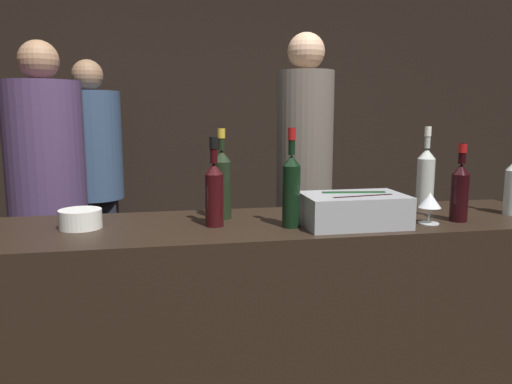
{
  "coord_description": "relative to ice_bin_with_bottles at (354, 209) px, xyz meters",
  "views": [
    {
      "loc": [
        -0.38,
        -1.64,
        1.42
      ],
      "look_at": [
        0.0,
        0.33,
        1.1
      ],
      "focal_mm": 35.0,
      "sensor_mm": 36.0,
      "label": 1
    }
  ],
  "objects": [
    {
      "name": "wine_glass",
      "position": [
        0.31,
        -0.03,
        0.02
      ],
      "size": [
        0.09,
        0.09,
        0.13
      ],
      "color": "silver",
      "rests_on": "bar_counter"
    },
    {
      "name": "wall_back_chalkboard",
      "position": [
        -0.36,
        2.28,
        0.36
      ],
      "size": [
        6.4,
        0.06,
        2.8
      ],
      "color": "black",
      "rests_on": "ground_plane"
    },
    {
      "name": "bar_counter",
      "position": [
        -0.36,
        0.13,
        -0.55
      ],
      "size": [
        2.58,
        0.6,
        0.98
      ],
      "color": "black",
      "rests_on": "ground_plane"
    },
    {
      "name": "red_wine_bottle_tall",
      "position": [
        0.45,
        -0.01,
        0.06
      ],
      "size": [
        0.07,
        0.07,
        0.32
      ],
      "color": "black",
      "rests_on": "bar_counter"
    },
    {
      "name": "red_wine_bottle_black_foil",
      "position": [
        -0.54,
        0.09,
        0.07
      ],
      "size": [
        0.07,
        0.07,
        0.35
      ],
      "color": "black",
      "rests_on": "bar_counter"
    },
    {
      "name": "ice_bin_with_bottles",
      "position": [
        0.0,
        0.0,
        0.0
      ],
      "size": [
        0.4,
        0.25,
        0.13
      ],
      "color": "#9EA0A5",
      "rests_on": "bar_counter"
    },
    {
      "name": "person_blond_tee",
      "position": [
        -1.21,
        1.8,
        -0.06
      ],
      "size": [
        0.42,
        0.42,
        1.77
      ],
      "rotation": [
        0.0,
        0.0,
        2.79
      ],
      "color": "black",
      "rests_on": "ground_plane"
    },
    {
      "name": "person_grey_polo",
      "position": [
        -1.36,
        1.05,
        -0.05
      ],
      "size": [
        0.42,
        0.42,
        1.79
      ],
      "rotation": [
        0.0,
        0.0,
        1.98
      ],
      "color": "black",
      "rests_on": "ground_plane"
    },
    {
      "name": "bowl_white",
      "position": [
        -1.05,
        0.15,
        -0.03
      ],
      "size": [
        0.16,
        0.16,
        0.07
      ],
      "color": "silver",
      "rests_on": "bar_counter"
    },
    {
      "name": "person_in_hoodie",
      "position": [
        0.08,
        0.96,
        0.01
      ],
      "size": [
        0.32,
        0.32,
        1.86
      ],
      "rotation": [
        0.0,
        0.0,
        -2.1
      ],
      "color": "black",
      "rests_on": "ground_plane"
    },
    {
      "name": "red_wine_bottle_burgundy",
      "position": [
        -0.25,
        0.02,
        0.09
      ],
      "size": [
        0.07,
        0.07,
        0.38
      ],
      "color": "black",
      "rests_on": "bar_counter"
    },
    {
      "name": "white_wine_bottle",
      "position": [
        0.5,
        0.35,
        0.08
      ],
      "size": [
        0.08,
        0.08,
        0.38
      ],
      "color": "#B2B7AD",
      "rests_on": "bar_counter"
    },
    {
      "name": "champagne_bottle",
      "position": [
        -0.49,
        0.23,
        0.09
      ],
      "size": [
        0.08,
        0.08,
        0.38
      ],
      "color": "black",
      "rests_on": "bar_counter"
    }
  ]
}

